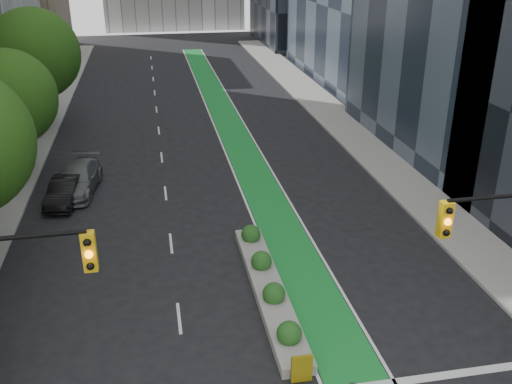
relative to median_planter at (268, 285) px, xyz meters
name	(u,v)px	position (x,y,z in m)	size (l,w,h in m)	color
sidewalk_left	(17,160)	(-13.00, 17.96, -0.30)	(3.60, 90.00, 0.15)	gray
sidewalk_right	(360,139)	(10.60, 17.96, -0.30)	(3.60, 90.00, 0.15)	gray
bike_lane_paint	(230,126)	(1.80, 22.96, -0.37)	(2.20, 70.00, 0.01)	#188630
tree_midfar	(8,98)	(-12.20, 14.96, 4.57)	(5.60, 5.60, 7.76)	black
tree_far	(34,54)	(-12.20, 24.96, 5.32)	(6.60, 6.60, 9.00)	black
median_planter	(268,285)	(0.00, 0.00, 0.00)	(1.20, 10.26, 1.10)	gray
parked_car_left_mid	(65,191)	(-9.13, 10.73, 0.31)	(1.44, 4.12, 1.36)	black
parked_car_left_far	(77,179)	(-8.60, 12.18, 0.41)	(2.18, 5.37, 1.56)	#505254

